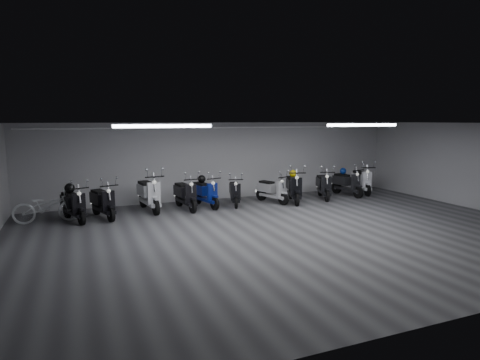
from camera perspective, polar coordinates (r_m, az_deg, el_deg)
name	(u,v)px	position (r m, az deg, el deg)	size (l,w,h in m)	color
floor	(289,232)	(10.65, 6.94, -7.35)	(14.00, 10.00, 0.01)	#3E3E41
ceiling	(291,123)	(10.26, 7.22, 7.94)	(14.00, 10.00, 0.01)	gray
back_wall	(224,161)	(14.90, -2.30, 2.72)	(14.00, 0.01, 2.80)	#A7A7AA
front_wall	(463,226)	(6.54, 28.98, -5.73)	(14.00, 0.01, 2.80)	#A7A7AA
fluor_strip_left	(163,126)	(10.15, -10.76, 7.49)	(2.40, 0.18, 0.08)	white
fluor_strip_right	(363,125)	(12.77, 16.91, 7.44)	(2.40, 0.18, 0.08)	white
conduit	(224,128)	(14.75, -2.22, 7.41)	(0.05, 0.05, 13.60)	white
scooter_0	(73,200)	(12.48, -22.48, -2.56)	(0.57, 1.72, 1.28)	black
scooter_1	(103,197)	(12.57, -18.83, -2.25)	(0.58, 1.75, 1.30)	black
scooter_2	(149,189)	(13.13, -12.76, -1.18)	(0.66, 1.98, 1.47)	silver
scooter_3	(185,190)	(13.17, -7.72, -1.36)	(0.59, 1.77, 1.32)	black
scooter_4	(205,188)	(13.49, -4.90, -1.17)	(0.57, 1.71, 1.28)	navy
scooter_5	(235,188)	(13.73, -0.75, -1.15)	(0.53, 1.60, 1.19)	black
scooter_6	(272,186)	(14.21, 4.55, -0.85)	(0.53, 1.60, 1.19)	#BBBBC0
scooter_7	(294,183)	(14.35, 7.63, -0.39)	(0.63, 1.88, 1.40)	black
scooter_8	(324,181)	(15.21, 11.74, -0.16)	(0.59, 1.76, 1.31)	black
scooter_9	(347,179)	(15.98, 14.90, 0.14)	(0.59, 1.76, 1.31)	black
bicycle	(47,203)	(12.66, -25.63, -2.92)	(0.62, 1.77, 1.14)	silver
scooter_10	(362,177)	(16.63, 16.84, 0.47)	(0.61, 1.84, 1.37)	white
helmet_0	(70,188)	(12.66, -22.91, -1.07)	(0.29, 0.29, 0.29)	black
helmet_1	(293,174)	(14.56, 7.47, 0.91)	(0.26, 0.26, 0.26)	#DCC10C
helmet_2	(202,179)	(13.65, -5.43, 0.15)	(0.27, 0.27, 0.27)	black
helmet_3	(343,171)	(16.12, 14.34, 1.24)	(0.25, 0.25, 0.25)	navy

